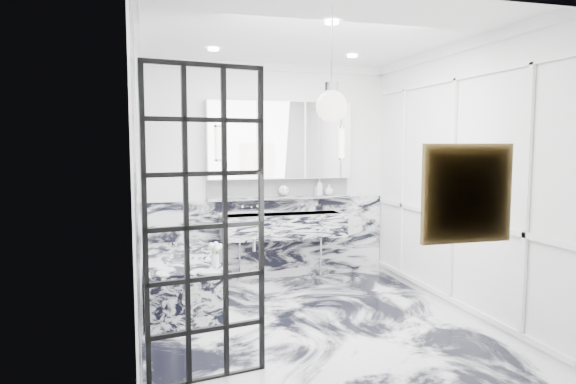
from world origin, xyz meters
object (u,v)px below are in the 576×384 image
object	(u,v)px
trough_sink	(283,225)
bathtub	(182,281)
mirror_cabinet	(280,140)
crittall_door	(206,227)

from	to	relation	value
trough_sink	bathtub	xyz separation A→B (m)	(-1.33, -0.66, -0.45)
trough_sink	bathtub	world-z (taller)	trough_sink
mirror_cabinet	bathtub	world-z (taller)	mirror_cabinet
crittall_door	trough_sink	xyz separation A→B (m)	(1.26, 2.53, -0.44)
trough_sink	crittall_door	bearing A→B (deg)	-116.44
trough_sink	mirror_cabinet	xyz separation A→B (m)	(-0.00, 0.17, 1.09)
trough_sink	mirror_cabinet	size ratio (longest dim) A/B	0.84
mirror_cabinet	bathtub	distance (m)	2.20
trough_sink	mirror_cabinet	world-z (taller)	mirror_cabinet
trough_sink	bathtub	bearing A→B (deg)	-153.52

